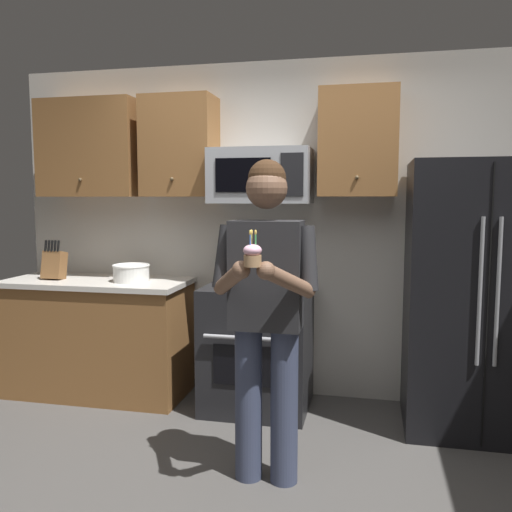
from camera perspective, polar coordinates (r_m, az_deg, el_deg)
name	(u,v)px	position (r m, az deg, el deg)	size (l,w,h in m)	color
wall_back	(287,231)	(4.23, 3.29, 2.69)	(4.40, 0.10, 2.60)	beige
oven_range	(258,347)	(4.01, 0.18, -9.66)	(0.76, 0.70, 0.93)	black
microwave	(261,176)	(3.98, 0.55, 8.53)	(0.74, 0.41, 0.40)	#9EA0A5
refrigerator	(476,297)	(3.85, 22.47, -4.11)	(0.90, 0.75, 1.80)	black
cabinet_row_upper	(189,147)	(4.20, -7.16, 11.50)	(2.78, 0.36, 0.76)	brown
counter_left	(99,336)	(4.48, -16.42, -8.23)	(1.44, 0.66, 0.92)	brown
knife_block	(54,265)	(4.51, -20.75, -0.86)	(0.16, 0.15, 0.32)	brown
bowl_large_white	(131,272)	(4.22, -13.19, -1.72)	(0.28, 0.28, 0.13)	white
person	(266,304)	(2.87, 1.08, -5.12)	(0.60, 0.48, 1.76)	#383F59
cupcake	(253,255)	(2.50, -0.37, 0.13)	(0.09, 0.09, 0.17)	#A87F56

